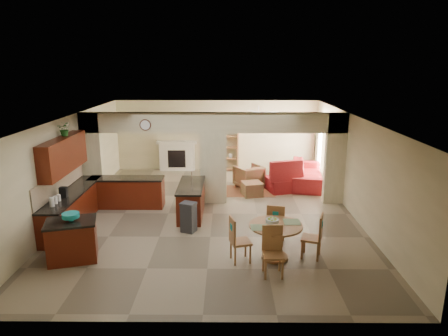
{
  "coord_description": "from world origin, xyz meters",
  "views": [
    {
      "loc": [
        0.41,
        -10.82,
        4.22
      ],
      "look_at": [
        0.33,
        0.3,
        1.29
      ],
      "focal_mm": 32.0,
      "sensor_mm": 36.0,
      "label": 1
    }
  ],
  "objects_px": {
    "kitchen_island": "(72,240)",
    "sofa": "(307,173)",
    "armchair": "(249,177)",
    "dining_table": "(275,236)"
  },
  "relations": [
    {
      "from": "kitchen_island",
      "to": "sofa",
      "type": "xyz_separation_m",
      "value": [
        6.27,
        5.78,
        -0.07
      ]
    },
    {
      "from": "sofa",
      "to": "armchair",
      "type": "bearing_deg",
      "value": 111.77
    },
    {
      "from": "dining_table",
      "to": "sofa",
      "type": "height_order",
      "value": "dining_table"
    },
    {
      "from": "dining_table",
      "to": "sofa",
      "type": "relative_size",
      "value": 0.44
    },
    {
      "from": "dining_table",
      "to": "kitchen_island",
      "type": "bearing_deg",
      "value": -178.75
    },
    {
      "from": "kitchen_island",
      "to": "armchair",
      "type": "relative_size",
      "value": 1.4
    },
    {
      "from": "sofa",
      "to": "armchair",
      "type": "relative_size",
      "value": 3.08
    },
    {
      "from": "kitchen_island",
      "to": "dining_table",
      "type": "distance_m",
      "value": 4.46
    },
    {
      "from": "armchair",
      "to": "sofa",
      "type": "bearing_deg",
      "value": 161.46
    },
    {
      "from": "dining_table",
      "to": "armchair",
      "type": "bearing_deg",
      "value": 93.31
    }
  ]
}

